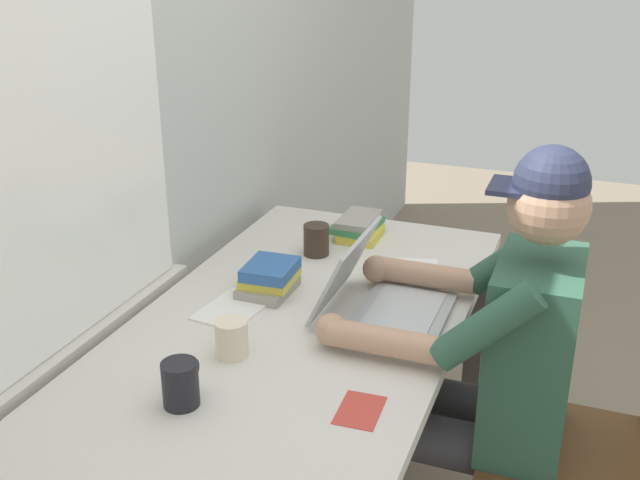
# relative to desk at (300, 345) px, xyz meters

# --- Properties ---
(back_wall) EXTENTS (6.00, 0.08, 2.60)m
(back_wall) POSITION_rel_desk_xyz_m (-0.01, 0.49, 0.65)
(back_wall) COLOR beige
(back_wall) RESTS_ON ground
(desk) EXTENTS (1.58, 0.82, 0.74)m
(desk) POSITION_rel_desk_xyz_m (0.00, 0.00, 0.00)
(desk) COLOR beige
(desk) RESTS_ON ground
(seated_person) EXTENTS (0.50, 0.60, 1.24)m
(seated_person) POSITION_rel_desk_xyz_m (0.07, -0.49, 0.03)
(seated_person) COLOR #2D5642
(seated_person) RESTS_ON ground
(wooden_chair) EXTENTS (0.42, 0.42, 0.94)m
(wooden_chair) POSITION_rel_desk_xyz_m (0.07, -0.77, -0.19)
(wooden_chair) COLOR brown
(wooden_chair) RESTS_ON ground
(laptop) EXTENTS (0.33, 0.33, 0.22)m
(laptop) POSITION_rel_desk_xyz_m (0.10, -0.19, 0.14)
(laptop) COLOR #ADAFB2
(laptop) RESTS_ON desk
(computer_mouse) EXTENTS (0.06, 0.10, 0.03)m
(computer_mouse) POSITION_rel_desk_xyz_m (0.34, -0.22, 0.10)
(computer_mouse) COLOR #ADAFB2
(computer_mouse) RESTS_ON desk
(coffee_mug_white) EXTENTS (0.12, 0.08, 0.09)m
(coffee_mug_white) POSITION_rel_desk_xyz_m (-0.23, 0.08, 0.13)
(coffee_mug_white) COLOR beige
(coffee_mug_white) RESTS_ON desk
(coffee_mug_dark) EXTENTS (0.12, 0.08, 0.10)m
(coffee_mug_dark) POSITION_rel_desk_xyz_m (-0.46, 0.09, 0.14)
(coffee_mug_dark) COLOR black
(coffee_mug_dark) RESTS_ON desk
(coffee_mug_spare) EXTENTS (0.12, 0.08, 0.10)m
(coffee_mug_spare) POSITION_rel_desk_xyz_m (0.41, 0.11, 0.13)
(coffee_mug_spare) COLOR #38281E
(coffee_mug_spare) RESTS_ON desk
(book_stack_main) EXTENTS (0.18, 0.15, 0.09)m
(book_stack_main) POSITION_rel_desk_xyz_m (0.11, 0.14, 0.13)
(book_stack_main) COLOR gray
(book_stack_main) RESTS_ON desk
(book_stack_side) EXTENTS (0.20, 0.16, 0.07)m
(book_stack_side) POSITION_rel_desk_xyz_m (0.60, 0.03, 0.12)
(book_stack_side) COLOR gold
(book_stack_side) RESTS_ON desk
(paper_pile_near_laptop) EXTENTS (0.22, 0.17, 0.01)m
(paper_pile_near_laptop) POSITION_rel_desk_xyz_m (-0.02, 0.18, 0.09)
(paper_pile_near_laptop) COLOR white
(paper_pile_near_laptop) RESTS_ON desk
(paper_pile_back_corner) EXTENTS (0.26, 0.23, 0.01)m
(paper_pile_back_corner) POSITION_rel_desk_xyz_m (0.35, -0.21, 0.09)
(paper_pile_back_corner) COLOR white
(paper_pile_back_corner) RESTS_ON desk
(landscape_photo_print) EXTENTS (0.13, 0.10, 0.00)m
(landscape_photo_print) POSITION_rel_desk_xyz_m (-0.34, -0.28, 0.09)
(landscape_photo_print) COLOR #C63D33
(landscape_photo_print) RESTS_ON desk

